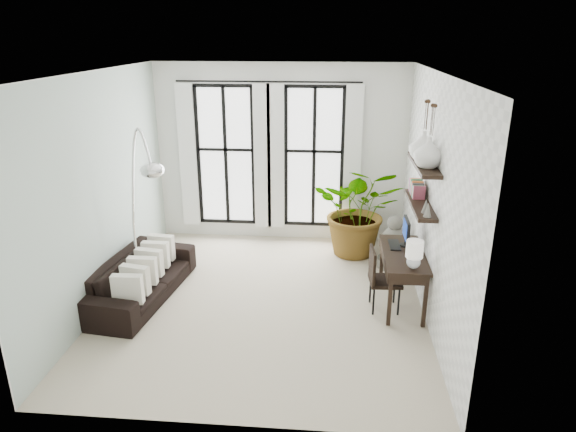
# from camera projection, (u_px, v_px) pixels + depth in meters

# --- Properties ---
(floor) EXTENTS (5.00, 5.00, 0.00)m
(floor) POSITION_uv_depth(u_px,v_px,m) (264.00, 301.00, 7.42)
(floor) COLOR beige
(floor) RESTS_ON ground
(ceiling) EXTENTS (5.00, 5.00, 0.00)m
(ceiling) POSITION_uv_depth(u_px,v_px,m) (260.00, 72.00, 6.34)
(ceiling) COLOR white
(ceiling) RESTS_ON wall_back
(wall_left) EXTENTS (0.00, 5.00, 5.00)m
(wall_left) POSITION_uv_depth(u_px,v_px,m) (100.00, 192.00, 7.06)
(wall_left) COLOR #AFC3B7
(wall_left) RESTS_ON floor
(wall_right) EXTENTS (0.00, 5.00, 5.00)m
(wall_right) POSITION_uv_depth(u_px,v_px,m) (433.00, 200.00, 6.70)
(wall_right) COLOR white
(wall_right) RESTS_ON floor
(wall_back) EXTENTS (4.50, 0.00, 4.50)m
(wall_back) POSITION_uv_depth(u_px,v_px,m) (281.00, 154.00, 9.23)
(wall_back) COLOR white
(wall_back) RESTS_ON floor
(windows) EXTENTS (3.26, 0.13, 2.65)m
(windows) POSITION_uv_depth(u_px,v_px,m) (269.00, 157.00, 9.19)
(windows) COLOR white
(windows) RESTS_ON wall_back
(wall_shelves) EXTENTS (0.25, 1.30, 0.60)m
(wall_shelves) POSITION_uv_depth(u_px,v_px,m) (421.00, 187.00, 6.81)
(wall_shelves) COLOR black
(wall_shelves) RESTS_ON wall_right
(sofa) EXTENTS (1.10, 2.24, 0.63)m
(sofa) POSITION_uv_depth(u_px,v_px,m) (141.00, 278.00, 7.44)
(sofa) COLOR black
(sofa) RESTS_ON floor
(throw_pillows) EXTENTS (0.40, 1.52, 0.40)m
(throw_pillows) POSITION_uv_depth(u_px,v_px,m) (146.00, 266.00, 7.37)
(throw_pillows) COLOR silver
(throw_pillows) RESTS_ON sofa
(plant) EXTENTS (1.61, 1.44, 1.62)m
(plant) POSITION_uv_depth(u_px,v_px,m) (359.00, 210.00, 8.76)
(plant) COLOR #2D7228
(plant) RESTS_ON floor
(desk) EXTENTS (0.57, 1.34, 1.18)m
(desk) POSITION_uv_depth(u_px,v_px,m) (404.00, 258.00, 7.08)
(desk) COLOR black
(desk) RESTS_ON floor
(desk_chair) EXTENTS (0.45, 0.45, 0.90)m
(desk_chair) POSITION_uv_depth(u_px,v_px,m) (380.00, 275.00, 7.06)
(desk_chair) COLOR black
(desk_chair) RESTS_ON floor
(arc_lamp) EXTENTS (0.75, 0.48, 2.48)m
(arc_lamp) POSITION_uv_depth(u_px,v_px,m) (142.00, 183.00, 7.06)
(arc_lamp) COLOR silver
(arc_lamp) RESTS_ON floor
(buddha) EXTENTS (0.50, 0.50, 0.90)m
(buddha) POSITION_uv_depth(u_px,v_px,m) (393.00, 245.00, 8.40)
(buddha) COLOR slate
(buddha) RESTS_ON floor
(vase_a) EXTENTS (0.37, 0.37, 0.38)m
(vase_a) POSITION_uv_depth(u_px,v_px,m) (429.00, 152.00, 6.35)
(vase_a) COLOR white
(vase_a) RESTS_ON shelf_upper
(vase_b) EXTENTS (0.37, 0.37, 0.38)m
(vase_b) POSITION_uv_depth(u_px,v_px,m) (423.00, 146.00, 6.73)
(vase_b) COLOR white
(vase_b) RESTS_ON shelf_upper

